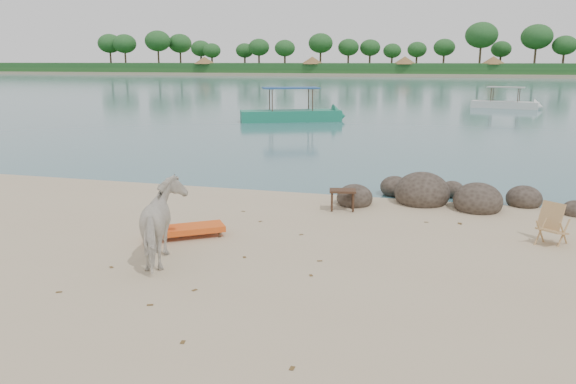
{
  "coord_description": "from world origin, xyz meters",
  "views": [
    {
      "loc": [
        2.77,
        -9.18,
        3.72
      ],
      "look_at": [
        -0.29,
        2.0,
        1.0
      ],
      "focal_mm": 35.0,
      "sensor_mm": 36.0,
      "label": 1
    }
  ],
  "objects_px": {
    "side_table": "(342,201)",
    "lounge_chair": "(190,226)",
    "boat_near": "(291,93)",
    "boulders": "(441,197)",
    "cow": "(165,224)",
    "deck_chair": "(553,226)"
  },
  "relations": [
    {
      "from": "deck_chair",
      "to": "boat_near",
      "type": "relative_size",
      "value": 0.12
    },
    {
      "from": "boat_near",
      "to": "lounge_chair",
      "type": "bearing_deg",
      "value": -104.04
    },
    {
      "from": "side_table",
      "to": "lounge_chair",
      "type": "bearing_deg",
      "value": -143.44
    },
    {
      "from": "side_table",
      "to": "boat_near",
      "type": "height_order",
      "value": "boat_near"
    },
    {
      "from": "side_table",
      "to": "boat_near",
      "type": "bearing_deg",
      "value": 97.36
    },
    {
      "from": "lounge_chair",
      "to": "boat_near",
      "type": "relative_size",
      "value": 0.25
    },
    {
      "from": "cow",
      "to": "lounge_chair",
      "type": "relative_size",
      "value": 1.01
    },
    {
      "from": "cow",
      "to": "side_table",
      "type": "height_order",
      "value": "cow"
    },
    {
      "from": "side_table",
      "to": "lounge_chair",
      "type": "xyz_separation_m",
      "value": [
        -2.77,
        -3.03,
        0.0
      ]
    },
    {
      "from": "cow",
      "to": "boat_near",
      "type": "bearing_deg",
      "value": -102.69
    },
    {
      "from": "deck_chair",
      "to": "side_table",
      "type": "bearing_deg",
      "value": -159.61
    },
    {
      "from": "boat_near",
      "to": "cow",
      "type": "bearing_deg",
      "value": -104.18
    },
    {
      "from": "cow",
      "to": "boulders",
      "type": "bearing_deg",
      "value": -152.48
    },
    {
      "from": "lounge_chair",
      "to": "boulders",
      "type": "bearing_deg",
      "value": 5.74
    },
    {
      "from": "cow",
      "to": "lounge_chair",
      "type": "height_order",
      "value": "cow"
    },
    {
      "from": "boulders",
      "to": "boat_near",
      "type": "bearing_deg",
      "value": 115.58
    },
    {
      "from": "boulders",
      "to": "lounge_chair",
      "type": "relative_size",
      "value": 3.47
    },
    {
      "from": "cow",
      "to": "lounge_chair",
      "type": "distance_m",
      "value": 1.58
    },
    {
      "from": "boulders",
      "to": "cow",
      "type": "xyz_separation_m",
      "value": [
        -4.97,
        -5.92,
        0.55
      ]
    },
    {
      "from": "boulders",
      "to": "lounge_chair",
      "type": "height_order",
      "value": "boulders"
    },
    {
      "from": "lounge_chair",
      "to": "boat_near",
      "type": "xyz_separation_m",
      "value": [
        -4.22,
        24.02,
        1.46
      ]
    },
    {
      "from": "lounge_chair",
      "to": "deck_chair",
      "type": "height_order",
      "value": "deck_chair"
    }
  ]
}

